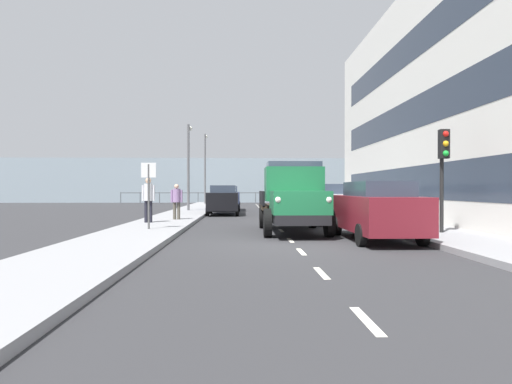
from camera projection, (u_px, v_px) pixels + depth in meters
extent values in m
plane|color=#2D2D30|center=(267.00, 216.00, 24.36)|extent=(80.00, 80.00, 0.00)
cube|color=gray|center=(350.00, 214.00, 24.51)|extent=(2.57, 42.89, 0.15)
cube|color=gray|center=(183.00, 215.00, 24.20)|extent=(2.57, 42.89, 0.15)
cube|color=silver|center=(366.00, 320.00, 4.92)|extent=(0.12, 1.10, 0.01)
cube|color=silver|center=(321.00, 273.00, 7.71)|extent=(0.12, 1.10, 0.01)
cube|color=silver|center=(301.00, 252.00, 10.33)|extent=(0.12, 1.10, 0.01)
cube|color=silver|center=(290.00, 240.00, 12.66)|extent=(0.12, 1.10, 0.01)
cube|color=silver|center=(281.00, 230.00, 15.64)|extent=(0.12, 1.10, 0.01)
cube|color=silver|center=(276.00, 225.00, 17.88)|extent=(0.12, 1.10, 0.01)
cube|color=silver|center=(272.00, 221.00, 20.12)|extent=(0.12, 1.10, 0.01)
cube|color=silver|center=(269.00, 218.00, 22.69)|extent=(0.12, 1.10, 0.01)
cube|color=silver|center=(266.00, 215.00, 25.13)|extent=(0.12, 1.10, 0.01)
cube|color=silver|center=(264.00, 212.00, 28.13)|extent=(0.12, 1.10, 0.01)
cube|color=silver|center=(262.00, 210.00, 30.56)|extent=(0.12, 1.10, 0.01)
cube|color=silver|center=(260.00, 209.00, 33.15)|extent=(0.12, 1.10, 0.01)
cube|color=silver|center=(259.00, 207.00, 35.54)|extent=(0.12, 1.10, 0.01)
cube|color=silver|center=(258.00, 206.00, 37.87)|extent=(0.12, 1.10, 0.01)
cube|color=silver|center=(257.00, 205.00, 40.10)|extent=(0.12, 1.10, 0.01)
cube|color=silver|center=(256.00, 204.00, 42.67)|extent=(0.12, 1.10, 0.01)
cube|color=silver|center=(496.00, 100.00, 18.59)|extent=(7.01, 25.61, 10.69)
cube|color=#2D3847|center=(416.00, 182.00, 18.50)|extent=(0.08, 21.77, 1.40)
cube|color=#2D3847|center=(417.00, 112.00, 18.48)|extent=(0.08, 21.77, 1.40)
cube|color=#2D3847|center=(417.00, 42.00, 18.46)|extent=(0.08, 21.77, 1.40)
cube|color=#84939E|center=(254.00, 180.00, 48.77)|extent=(80.00, 0.80, 5.00)
cylinder|color=#4C5156|center=(388.00, 198.00, 45.64)|extent=(0.08, 0.08, 1.20)
cylinder|color=#4C5156|center=(369.00, 198.00, 45.58)|extent=(0.08, 0.08, 1.20)
cylinder|color=#4C5156|center=(350.00, 198.00, 45.51)|extent=(0.08, 0.08, 1.20)
cylinder|color=#4C5156|center=(331.00, 198.00, 45.45)|extent=(0.08, 0.08, 1.20)
cylinder|color=#4C5156|center=(312.00, 198.00, 45.38)|extent=(0.08, 0.08, 1.20)
cylinder|color=#4C5156|center=(294.00, 198.00, 45.32)|extent=(0.08, 0.08, 1.20)
cylinder|color=#4C5156|center=(275.00, 198.00, 45.25)|extent=(0.08, 0.08, 1.20)
cylinder|color=#4C5156|center=(255.00, 198.00, 45.18)|extent=(0.08, 0.08, 1.20)
cylinder|color=#4C5156|center=(236.00, 198.00, 45.12)|extent=(0.08, 0.08, 1.20)
cylinder|color=#4C5156|center=(217.00, 198.00, 45.05)|extent=(0.08, 0.08, 1.20)
cylinder|color=#4C5156|center=(198.00, 198.00, 44.99)|extent=(0.08, 0.08, 1.20)
cylinder|color=#4C5156|center=(179.00, 198.00, 44.92)|extent=(0.08, 0.08, 1.20)
cylinder|color=#4C5156|center=(159.00, 198.00, 44.86)|extent=(0.08, 0.08, 1.20)
cylinder|color=#4C5156|center=(140.00, 198.00, 44.79)|extent=(0.08, 0.08, 1.20)
cylinder|color=#4C5156|center=(121.00, 198.00, 44.73)|extent=(0.08, 0.08, 1.20)
cube|color=#4C5156|center=(255.00, 193.00, 45.18)|extent=(28.00, 0.08, 0.08)
cube|color=black|center=(292.00, 215.00, 15.15)|extent=(1.64, 5.60, 0.30)
cube|color=#196038|center=(299.00, 202.00, 13.30)|extent=(1.72, 1.90, 0.70)
cube|color=silver|center=(303.00, 204.00, 12.40)|extent=(1.16, 0.08, 0.56)
sphere|color=white|center=(329.00, 200.00, 12.42)|extent=(0.20, 0.20, 0.20)
sphere|color=white|center=(278.00, 200.00, 12.38)|extent=(0.20, 0.20, 0.20)
cube|color=#196038|center=(293.00, 184.00, 14.80)|extent=(1.93, 1.34, 1.15)
cube|color=#2D3847|center=(293.00, 170.00, 14.80)|extent=(1.78, 1.23, 0.56)
cube|color=#2D2319|center=(288.00, 207.00, 16.49)|extent=(2.10, 2.80, 0.16)
cube|color=black|center=(314.00, 198.00, 16.52)|extent=(0.08, 2.80, 0.56)
cube|color=black|center=(262.00, 198.00, 16.45)|extent=(0.08, 2.80, 0.56)
cylinder|color=black|center=(329.00, 223.00, 13.50)|extent=(0.24, 0.90, 0.90)
cylinder|color=black|center=(268.00, 223.00, 13.44)|extent=(0.24, 0.90, 0.90)
cylinder|color=black|center=(312.00, 216.00, 16.72)|extent=(0.24, 0.90, 0.90)
cylinder|color=black|center=(263.00, 216.00, 16.65)|extent=(0.24, 0.90, 0.90)
cube|color=maroon|center=(375.00, 213.00, 12.72)|extent=(1.72, 4.53, 1.00)
cube|color=#2D3847|center=(377.00, 189.00, 12.51)|extent=(1.41, 2.49, 0.42)
cylinder|color=black|center=(337.00, 226.00, 14.10)|extent=(0.18, 0.60, 0.60)
cylinder|color=black|center=(387.00, 226.00, 14.15)|extent=(0.18, 0.60, 0.60)
cylinder|color=black|center=(361.00, 235.00, 11.29)|extent=(0.18, 0.60, 0.60)
cylinder|color=black|center=(422.00, 235.00, 11.34)|extent=(0.18, 0.60, 0.60)
cube|color=white|center=(330.00, 205.00, 19.20)|extent=(1.82, 4.39, 1.00)
cube|color=#2D3847|center=(331.00, 189.00, 19.00)|extent=(1.49, 2.42, 0.42)
cylinder|color=black|center=(306.00, 214.00, 20.54)|extent=(0.18, 0.60, 0.60)
cylinder|color=black|center=(342.00, 214.00, 20.60)|extent=(0.18, 0.60, 0.60)
cylinder|color=black|center=(316.00, 218.00, 17.82)|extent=(0.18, 0.60, 0.60)
cylinder|color=black|center=(358.00, 218.00, 17.88)|extent=(0.18, 0.60, 0.60)
cube|color=slate|center=(310.00, 201.00, 24.83)|extent=(1.80, 3.87, 1.00)
cube|color=#2D3847|center=(311.00, 189.00, 24.63)|extent=(1.48, 2.13, 0.42)
cylinder|color=black|center=(293.00, 209.00, 26.01)|extent=(0.18, 0.60, 0.60)
cylinder|color=black|center=(321.00, 209.00, 26.06)|extent=(0.18, 0.60, 0.60)
cylinder|color=black|center=(298.00, 211.00, 23.61)|extent=(0.18, 0.60, 0.60)
cylinder|color=black|center=(329.00, 211.00, 23.67)|extent=(0.18, 0.60, 0.60)
cube|color=black|center=(223.00, 201.00, 25.23)|extent=(1.74, 4.00, 1.00)
cube|color=#2D3847|center=(223.00, 189.00, 25.42)|extent=(1.42, 2.20, 0.42)
cylinder|color=black|center=(237.00, 211.00, 24.02)|extent=(0.18, 0.60, 0.60)
cylinder|color=black|center=(207.00, 211.00, 23.97)|extent=(0.18, 0.60, 0.60)
cylinder|color=black|center=(238.00, 209.00, 26.50)|extent=(0.18, 0.60, 0.60)
cylinder|color=black|center=(211.00, 209.00, 26.44)|extent=(0.18, 0.60, 0.60)
cube|color=navy|center=(226.00, 199.00, 30.23)|extent=(1.82, 4.68, 1.00)
cube|color=#2D3847|center=(226.00, 189.00, 30.43)|extent=(1.49, 2.58, 0.42)
cylinder|color=black|center=(239.00, 207.00, 28.81)|extent=(0.18, 0.60, 0.60)
cylinder|color=black|center=(213.00, 207.00, 28.76)|extent=(0.18, 0.60, 0.60)
cylinder|color=black|center=(239.00, 206.00, 31.72)|extent=(0.18, 0.60, 0.60)
cylinder|color=black|center=(215.00, 206.00, 31.66)|extent=(0.18, 0.60, 0.60)
cylinder|color=black|center=(151.00, 212.00, 17.51)|extent=(0.14, 0.14, 0.88)
cylinder|color=black|center=(146.00, 212.00, 17.51)|extent=(0.14, 0.14, 0.88)
cylinder|color=silver|center=(148.00, 192.00, 17.51)|extent=(0.34, 0.34, 0.70)
cylinder|color=silver|center=(154.00, 193.00, 17.51)|extent=(0.09, 0.09, 0.64)
cylinder|color=silver|center=(143.00, 193.00, 17.50)|extent=(0.09, 0.09, 0.64)
sphere|color=tan|center=(148.00, 181.00, 17.50)|extent=(0.24, 0.24, 0.24)
cylinder|color=#4C473D|center=(179.00, 211.00, 19.30)|extent=(0.14, 0.14, 0.77)
cylinder|color=#4C473D|center=(175.00, 211.00, 19.30)|extent=(0.14, 0.14, 0.77)
cylinder|color=gray|center=(177.00, 196.00, 19.30)|extent=(0.34, 0.34, 0.61)
cylinder|color=gray|center=(182.00, 196.00, 19.30)|extent=(0.09, 0.09, 0.56)
cylinder|color=gray|center=(172.00, 196.00, 19.29)|extent=(0.09, 0.09, 0.56)
sphere|color=tan|center=(177.00, 186.00, 19.29)|extent=(0.21, 0.21, 0.21)
cylinder|color=black|center=(442.00, 181.00, 13.49)|extent=(0.12, 0.12, 3.20)
cube|color=black|center=(444.00, 144.00, 13.34)|extent=(0.28, 0.24, 0.90)
sphere|color=red|center=(446.00, 134.00, 13.22)|extent=(0.18, 0.18, 0.18)
sphere|color=orange|center=(446.00, 144.00, 13.22)|extent=(0.18, 0.18, 0.18)
sphere|color=green|center=(446.00, 153.00, 13.22)|extent=(0.18, 0.18, 0.18)
cylinder|color=#59595B|center=(188.00, 167.00, 27.57)|extent=(0.16, 0.16, 5.50)
cylinder|color=#59595B|center=(189.00, 127.00, 28.00)|extent=(0.10, 0.90, 0.10)
sphere|color=silver|center=(190.00, 129.00, 28.45)|extent=(0.32, 0.32, 0.32)
cylinder|color=#59595B|center=(205.00, 169.00, 40.12)|extent=(0.16, 0.16, 6.49)
cylinder|color=#59595B|center=(205.00, 136.00, 40.55)|extent=(0.10, 0.90, 0.10)
sphere|color=silver|center=(206.00, 137.00, 41.00)|extent=(0.32, 0.32, 0.32)
cylinder|color=#4C4C4C|center=(149.00, 197.00, 14.64)|extent=(0.07, 0.07, 2.20)
cube|color=silver|center=(149.00, 170.00, 14.63)|extent=(0.50, 0.04, 0.50)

